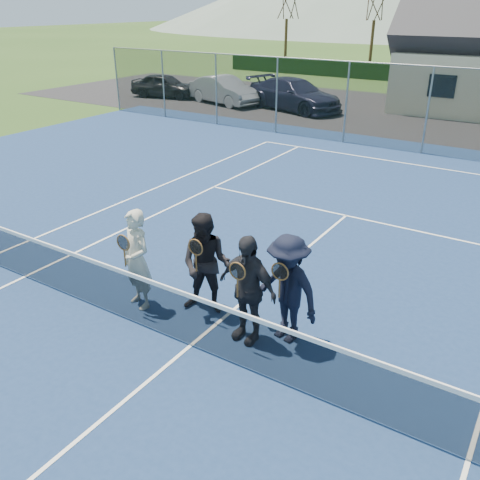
{
  "coord_description": "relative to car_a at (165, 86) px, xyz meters",
  "views": [
    {
      "loc": [
        4.18,
        -5.09,
        4.91
      ],
      "look_at": [
        -0.05,
        1.5,
        1.25
      ],
      "focal_mm": 38.0,
      "sensor_mm": 36.0,
      "label": 1
    }
  ],
  "objects": [
    {
      "name": "tarmac_carpark",
      "position": [
        11.67,
        2.17,
        -0.66
      ],
      "size": [
        40.0,
        12.0,
        0.01
      ],
      "primitive_type": "cube",
      "color": "black",
      "rests_on": "ground"
    },
    {
      "name": "court_surface",
      "position": [
        15.67,
        -17.83,
        -0.65
      ],
      "size": [
        30.0,
        30.0,
        0.02
      ],
      "primitive_type": "cube",
      "color": "navy",
      "rests_on": "ground"
    },
    {
      "name": "player_b",
      "position": [
        15.28,
        -16.86,
        0.26
      ],
      "size": [
        1.04,
        0.91,
        1.8
      ],
      "color": "black",
      "rests_on": "court_surface"
    },
    {
      "name": "court_markings",
      "position": [
        15.67,
        -17.83,
        -0.64
      ],
      "size": [
        11.03,
        23.83,
        0.01
      ],
      "color": "white",
      "rests_on": "court_surface"
    },
    {
      "name": "tennis_net",
      "position": [
        15.67,
        -17.83,
        -0.12
      ],
      "size": [
        11.68,
        0.08,
        1.1
      ],
      "color": "slate",
      "rests_on": "ground"
    },
    {
      "name": "perimeter_fence",
      "position": [
        15.67,
        -4.33,
        0.86
      ],
      "size": [
        30.07,
        0.07,
        3.02
      ],
      "color": "slate",
      "rests_on": "ground"
    },
    {
      "name": "player_d",
      "position": [
        16.82,
        -16.85,
        0.26
      ],
      "size": [
        1.29,
        0.93,
        1.8
      ],
      "color": "black",
      "rests_on": "court_surface"
    },
    {
      "name": "ground",
      "position": [
        15.67,
        2.17,
        -0.66
      ],
      "size": [
        220.0,
        220.0,
        0.0
      ],
      "primitive_type": "plane",
      "color": "#2A4719",
      "rests_on": "ground"
    },
    {
      "name": "player_c",
      "position": [
        16.28,
        -17.17,
        0.26
      ],
      "size": [
        1.09,
        0.55,
        1.8
      ],
      "color": "#242429",
      "rests_on": "court_surface"
    },
    {
      "name": "player_a",
      "position": [
        14.18,
        -17.37,
        0.26
      ],
      "size": [
        0.75,
        0.59,
        1.8
      ],
      "color": "beige",
      "rests_on": "court_surface"
    },
    {
      "name": "car_b",
      "position": [
        4.06,
        0.06,
        0.06
      ],
      "size": [
        4.6,
        2.63,
        1.43
      ],
      "primitive_type": "imported",
      "rotation": [
        0.0,
        0.0,
        1.3
      ],
      "color": "gray",
      "rests_on": "ground"
    },
    {
      "name": "car_a",
      "position": [
        0.0,
        0.0,
        0.0
      ],
      "size": [
        4.12,
        2.34,
        1.32
      ],
      "primitive_type": "imported",
      "rotation": [
        0.0,
        0.0,
        1.78
      ],
      "color": "black",
      "rests_on": "ground"
    },
    {
      "name": "car_c",
      "position": [
        8.0,
        0.55,
        0.11
      ],
      "size": [
        5.69,
        3.55,
        1.54
      ],
      "primitive_type": "imported",
      "rotation": [
        0.0,
        0.0,
        1.29
      ],
      "color": "black",
      "rests_on": "ground"
    }
  ]
}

